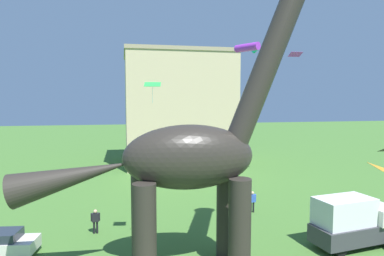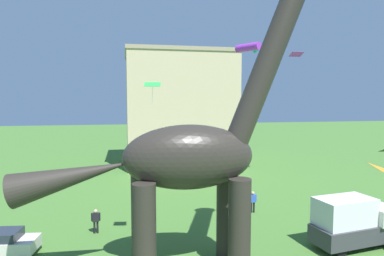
{
  "view_description": "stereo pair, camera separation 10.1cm",
  "coord_description": "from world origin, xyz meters",
  "px_view_note": "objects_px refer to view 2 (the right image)",
  "views": [
    {
      "loc": [
        -2.08,
        -12.43,
        9.27
      ],
      "look_at": [
        1.92,
        7.11,
        7.63
      ],
      "focal_mm": 31.56,
      "sensor_mm": 36.0,
      "label": 1
    },
    {
      "loc": [
        -1.98,
        -12.45,
        9.27
      ],
      "look_at": [
        1.92,
        7.11,
        7.63
      ],
      "focal_mm": 31.56,
      "sensor_mm": 36.0,
      "label": 2
    }
  ],
  "objects_px": {
    "kite_far_left": "(152,84)",
    "dinosaur_sculpture": "(187,157)",
    "kite_apex": "(212,148)",
    "kite_high_right": "(250,48)",
    "parked_box_truck": "(354,222)",
    "person_vendor_side": "(253,200)",
    "parked_sedan_left": "(0,243)",
    "person_far_spectator": "(96,219)",
    "kite_drifting": "(296,54)"
  },
  "relations": [
    {
      "from": "person_vendor_side",
      "to": "kite_drifting",
      "type": "xyz_separation_m",
      "value": [
        9.16,
        10.37,
        13.48
      ]
    },
    {
      "from": "person_far_spectator",
      "to": "kite_far_left",
      "type": "xyz_separation_m",
      "value": [
        3.69,
        -4.26,
        9.15
      ]
    },
    {
      "from": "person_far_spectator",
      "to": "kite_drifting",
      "type": "xyz_separation_m",
      "value": [
        21.54,
        12.37,
        13.52
      ]
    },
    {
      "from": "parked_sedan_left",
      "to": "kite_high_right",
      "type": "xyz_separation_m",
      "value": [
        20.99,
        14.27,
        14.22
      ]
    },
    {
      "from": "parked_box_truck",
      "to": "person_far_spectator",
      "type": "relative_size",
      "value": 3.43
    },
    {
      "from": "parked_sedan_left",
      "to": "person_far_spectator",
      "type": "height_order",
      "value": "person_far_spectator"
    },
    {
      "from": "kite_apex",
      "to": "kite_far_left",
      "type": "relative_size",
      "value": 2.52
    },
    {
      "from": "person_far_spectator",
      "to": "kite_high_right",
      "type": "distance_m",
      "value": 24.1
    },
    {
      "from": "person_vendor_side",
      "to": "kite_far_left",
      "type": "xyz_separation_m",
      "value": [
        -8.69,
        -6.26,
        9.11
      ]
    },
    {
      "from": "dinosaur_sculpture",
      "to": "parked_box_truck",
      "type": "height_order",
      "value": "dinosaur_sculpture"
    },
    {
      "from": "parked_box_truck",
      "to": "kite_apex",
      "type": "bearing_deg",
      "value": 96.8
    },
    {
      "from": "kite_high_right",
      "to": "person_vendor_side",
      "type": "bearing_deg",
      "value": -108.7
    },
    {
      "from": "kite_far_left",
      "to": "kite_high_right",
      "type": "distance_m",
      "value": 20.61
    },
    {
      "from": "parked_box_truck",
      "to": "kite_far_left",
      "type": "bearing_deg",
      "value": 166.03
    },
    {
      "from": "parked_sedan_left",
      "to": "parked_box_truck",
      "type": "height_order",
      "value": "parked_box_truck"
    },
    {
      "from": "kite_far_left",
      "to": "kite_drifting",
      "type": "bearing_deg",
      "value": 42.97
    },
    {
      "from": "person_vendor_side",
      "to": "kite_apex",
      "type": "xyz_separation_m",
      "value": [
        -0.94,
        9.9,
        3.01
      ]
    },
    {
      "from": "kite_high_right",
      "to": "kite_apex",
      "type": "bearing_deg",
      "value": 178.36
    },
    {
      "from": "parked_box_truck",
      "to": "person_far_spectator",
      "type": "xyz_separation_m",
      "value": [
        -16.15,
        5.48,
        -0.62
      ]
    },
    {
      "from": "person_vendor_side",
      "to": "parked_box_truck",
      "type": "bearing_deg",
      "value": 133.78
    },
    {
      "from": "person_far_spectator",
      "to": "kite_drifting",
      "type": "relative_size",
      "value": 1.15
    },
    {
      "from": "parked_sedan_left",
      "to": "kite_far_left",
      "type": "relative_size",
      "value": 3.59
    },
    {
      "from": "parked_sedan_left",
      "to": "parked_box_truck",
      "type": "xyz_separation_m",
      "value": [
        21.46,
        -2.99,
        0.84
      ]
    },
    {
      "from": "kite_far_left",
      "to": "dinosaur_sculpture",
      "type": "bearing_deg",
      "value": -48.69
    },
    {
      "from": "person_vendor_side",
      "to": "kite_apex",
      "type": "distance_m",
      "value": 10.39
    },
    {
      "from": "kite_apex",
      "to": "kite_drifting",
      "type": "xyz_separation_m",
      "value": [
        10.1,
        0.47,
        10.46
      ]
    },
    {
      "from": "parked_box_truck",
      "to": "person_vendor_side",
      "type": "bearing_deg",
      "value": 108.42
    },
    {
      "from": "kite_apex",
      "to": "kite_high_right",
      "type": "height_order",
      "value": "kite_high_right"
    },
    {
      "from": "parked_box_truck",
      "to": "person_vendor_side",
      "type": "relative_size",
      "value": 3.3
    },
    {
      "from": "kite_apex",
      "to": "kite_drifting",
      "type": "bearing_deg",
      "value": 2.65
    },
    {
      "from": "dinosaur_sculpture",
      "to": "kite_apex",
      "type": "bearing_deg",
      "value": 57.48
    },
    {
      "from": "person_far_spectator",
      "to": "kite_far_left",
      "type": "relative_size",
      "value": 1.39
    },
    {
      "from": "parked_sedan_left",
      "to": "parked_box_truck",
      "type": "relative_size",
      "value": 0.75
    },
    {
      "from": "dinosaur_sculpture",
      "to": "kite_high_right",
      "type": "distance_m",
      "value": 22.49
    },
    {
      "from": "parked_sedan_left",
      "to": "person_far_spectator",
      "type": "bearing_deg",
      "value": 32.48
    },
    {
      "from": "kite_apex",
      "to": "kite_drifting",
      "type": "relative_size",
      "value": 2.08
    },
    {
      "from": "parked_box_truck",
      "to": "kite_far_left",
      "type": "height_order",
      "value": "kite_far_left"
    },
    {
      "from": "dinosaur_sculpture",
      "to": "person_far_spectator",
      "type": "relative_size",
      "value": 10.13
    },
    {
      "from": "person_vendor_side",
      "to": "kite_far_left",
      "type": "bearing_deg",
      "value": 52.75
    },
    {
      "from": "dinosaur_sculpture",
      "to": "person_vendor_side",
      "type": "relative_size",
      "value": 9.74
    },
    {
      "from": "kite_high_right",
      "to": "parked_sedan_left",
      "type": "bearing_deg",
      "value": -145.79
    },
    {
      "from": "person_far_spectator",
      "to": "kite_apex",
      "type": "height_order",
      "value": "kite_apex"
    },
    {
      "from": "kite_far_left",
      "to": "kite_apex",
      "type": "bearing_deg",
      "value": 64.37
    },
    {
      "from": "parked_box_truck",
      "to": "kite_drifting",
      "type": "bearing_deg",
      "value": 64.83
    },
    {
      "from": "parked_box_truck",
      "to": "person_far_spectator",
      "type": "bearing_deg",
      "value": 152.89
    },
    {
      "from": "dinosaur_sculpture",
      "to": "kite_drifting",
      "type": "relative_size",
      "value": 11.63
    },
    {
      "from": "parked_box_truck",
      "to": "kite_drifting",
      "type": "relative_size",
      "value": 3.94
    },
    {
      "from": "kite_far_left",
      "to": "parked_sedan_left",
      "type": "bearing_deg",
      "value": 168.86
    },
    {
      "from": "dinosaur_sculpture",
      "to": "parked_box_truck",
      "type": "distance_m",
      "value": 11.75
    },
    {
      "from": "person_far_spectator",
      "to": "kite_apex",
      "type": "bearing_deg",
      "value": -101.85
    }
  ]
}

